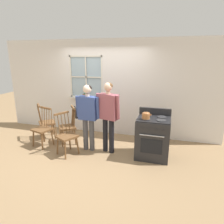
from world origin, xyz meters
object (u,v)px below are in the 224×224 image
at_px(chair_near_wall, 43,129).
at_px(kettle, 146,115).
at_px(chair_center_cluster, 46,123).
at_px(chair_near_stove, 66,136).
at_px(handbag, 76,113).
at_px(person_teen_center, 108,111).
at_px(person_elderly_left, 88,111).
at_px(potted_plant, 85,95).
at_px(stove, 153,137).
at_px(chair_by_window, 68,127).

distance_m(chair_near_wall, kettle, 2.64).
distance_m(chair_center_cluster, kettle, 2.87).
bearing_deg(kettle, chair_center_cluster, 171.82).
xyz_separation_m(chair_near_stove, handbag, (-0.07, 0.70, 0.37)).
xyz_separation_m(chair_near_stove, person_teen_center, (0.90, 0.38, 0.56)).
bearing_deg(person_elderly_left, potted_plant, 117.39).
distance_m(person_elderly_left, stove, 1.61).
xyz_separation_m(chair_near_wall, chair_near_stove, (0.80, -0.24, 0.00)).
bearing_deg(handbag, kettle, -12.42).
relative_size(chair_near_stove, person_teen_center, 0.59).
bearing_deg(chair_near_stove, stove, -49.55).
xyz_separation_m(person_teen_center, handbag, (-0.97, 0.32, -0.19)).
height_order(chair_by_window, chair_near_stove, same).
bearing_deg(chair_center_cluster, stove, -137.21).
distance_m(chair_by_window, chair_near_wall, 0.63).
distance_m(chair_by_window, person_teen_center, 1.30).
bearing_deg(chair_by_window, kettle, 45.07).
relative_size(chair_center_cluster, person_elderly_left, 0.62).
bearing_deg(handbag, stove, -7.79).
distance_m(chair_near_wall, potted_plant, 1.56).
xyz_separation_m(chair_center_cluster, chair_near_stove, (1.01, -0.70, 0.00)).
distance_m(chair_near_wall, person_teen_center, 1.80).
bearing_deg(potted_plant, handbag, -84.70).
bearing_deg(kettle, person_elderly_left, 177.69).
bearing_deg(chair_center_cluster, person_teen_center, -141.22).
relative_size(chair_by_window, kettle, 4.02).
bearing_deg(chair_center_cluster, chair_near_wall, 163.06).
height_order(person_teen_center, handbag, person_teen_center).
bearing_deg(chair_center_cluster, potted_plant, -89.69).
height_order(kettle, handbag, kettle).
bearing_deg(kettle, chair_by_window, 172.61).
height_order(stove, handbag, stove).
distance_m(stove, handbag, 2.05).
distance_m(chair_by_window, chair_center_cluster, 0.77).
height_order(chair_near_stove, person_teen_center, person_teen_center).
relative_size(chair_near_wall, chair_center_cluster, 1.00).
distance_m(chair_by_window, chair_near_stove, 0.61).
xyz_separation_m(person_elderly_left, handbag, (-0.48, 0.35, -0.16)).
height_order(chair_center_cluster, handbag, same).
relative_size(person_elderly_left, stove, 1.49).
xyz_separation_m(chair_by_window, person_elderly_left, (0.66, -0.21, 0.53)).
height_order(chair_near_wall, person_elderly_left, person_elderly_left).
distance_m(chair_by_window, person_elderly_left, 0.87).
relative_size(person_teen_center, potted_plant, 5.02).
bearing_deg(chair_near_stove, person_teen_center, -38.84).
relative_size(person_teen_center, kettle, 6.78).
relative_size(chair_near_stove, person_elderly_left, 0.62).
xyz_separation_m(chair_near_wall, chair_center_cluster, (-0.21, 0.45, 0.00)).
bearing_deg(chair_near_stove, chair_center_cluster, 83.50).
xyz_separation_m(chair_center_cluster, stove, (2.95, -0.27, 0.02)).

